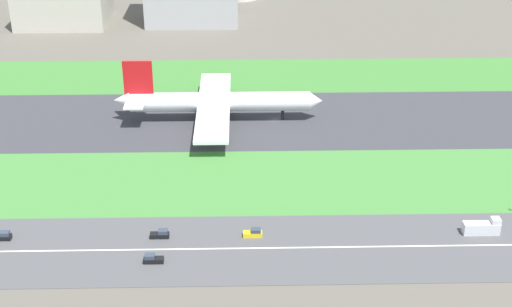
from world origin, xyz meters
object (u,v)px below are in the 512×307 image
car_0 (2,236)px  car_2 (253,233)px  car_5 (161,234)px  car_3 (153,259)px  airliner (215,102)px  truck_0 (482,228)px

car_0 → car_2: 57.61m
car_5 → car_3: (-0.78, -10.00, 0.00)m
car_0 → car_5: (36.18, 0.00, 0.00)m
airliner → car_2: 69.05m
car_2 → truck_0: bearing=-0.0°
car_3 → car_0: bearing=-15.8°
airliner → car_2: bearing=-81.0°
car_5 → airliner: bearing=81.1°
car_2 → airliner: bearing=99.0°
car_0 → car_2: (57.61, 0.00, 0.00)m
truck_0 → car_3: bearing=-172.4°
car_0 → car_2: size_ratio=1.00×
truck_0 → car_5: (-74.55, 0.00, -0.75)m
car_5 → car_0: bearing=180.0°
truck_0 → car_0: (-110.73, 0.00, -0.75)m
car_3 → car_5: bearing=-94.5°
truck_0 → car_2: (-53.12, 0.00, -0.75)m
truck_0 → car_2: size_ratio=1.91×
airliner → car_2: (10.73, -68.00, -5.31)m
car_5 → car_2: bearing=0.0°
airliner → car_5: size_ratio=14.77×
airliner → truck_0: (63.86, -68.00, -4.56)m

